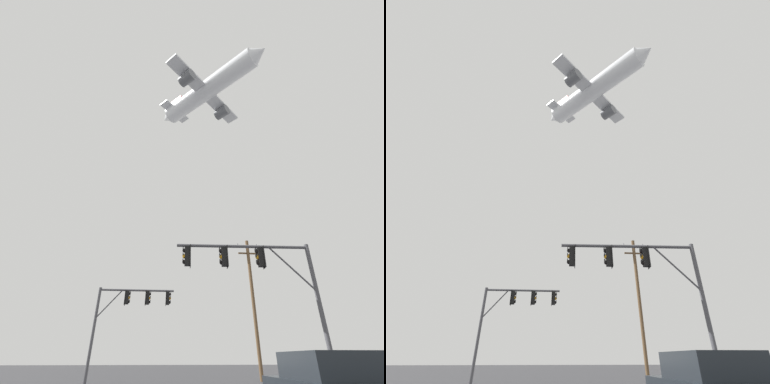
{
  "view_description": "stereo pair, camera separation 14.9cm",
  "coord_description": "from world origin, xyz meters",
  "views": [
    {
      "loc": [
        -0.61,
        -3.19,
        1.45
      ],
      "look_at": [
        1.88,
        19.96,
        15.78
      ],
      "focal_mm": 25.35,
      "sensor_mm": 36.0,
      "label": 1
    },
    {
      "loc": [
        -0.46,
        -3.21,
        1.45
      ],
      "look_at": [
        1.88,
        19.96,
        15.78
      ],
      "focal_mm": 25.35,
      "sensor_mm": 36.0,
      "label": 2
    }
  ],
  "objects": [
    {
      "name": "signal_pole_near",
      "position": [
        3.88,
        9.14,
        4.88
      ],
      "size": [
        6.51,
        0.66,
        6.28
      ],
      "color": "#4C4C51",
      "rests_on": "ground"
    },
    {
      "name": "airplane",
      "position": [
        7.23,
        36.39,
        53.52
      ],
      "size": [
        22.22,
        23.78,
        7.9
      ],
      "color": "white"
    },
    {
      "name": "utility_pole",
      "position": [
        7.05,
        20.13,
        5.72
      ],
      "size": [
        2.2,
        0.28,
        10.82
      ],
      "color": "brown",
      "rests_on": "ground"
    },
    {
      "name": "signal_pole_far",
      "position": [
        -2.97,
        18.27,
        4.6
      ],
      "size": [
        5.55,
        0.51,
        5.95
      ],
      "color": "#4C4C51",
      "rests_on": "ground"
    }
  ]
}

